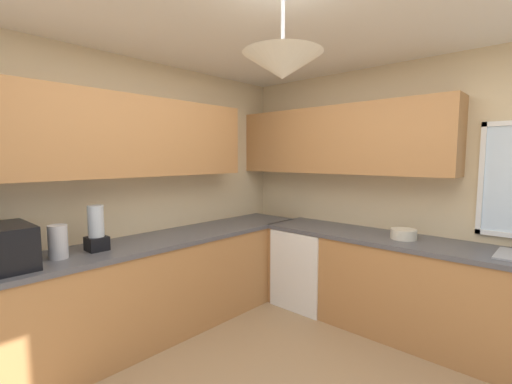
{
  "coord_description": "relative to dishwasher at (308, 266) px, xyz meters",
  "views": [
    {
      "loc": [
        1.2,
        -1.52,
        1.62
      ],
      "look_at": [
        -0.78,
        0.64,
        1.33
      ],
      "focal_mm": 24.27,
      "sensor_mm": 36.0,
      "label": 1
    }
  ],
  "objects": [
    {
      "name": "bowl",
      "position": [
        1.0,
        0.03,
        0.51
      ],
      "size": [
        0.23,
        0.23,
        0.09
      ],
      "primitive_type": "cylinder",
      "color": "beige",
      "rests_on": "counter_run_back"
    },
    {
      "name": "blender_appliance",
      "position": [
        -0.66,
        -2.01,
        0.63
      ],
      "size": [
        0.15,
        0.15,
        0.36
      ],
      "color": "black",
      "rests_on": "counter_run_left"
    },
    {
      "name": "counter_run_left",
      "position": [
        -0.66,
        -1.61,
        0.02
      ],
      "size": [
        0.65,
        3.64,
        0.89
      ],
      "color": "#AD7542",
      "rests_on": "ground_plane"
    },
    {
      "name": "counter_run_back",
      "position": [
        1.1,
        0.03,
        0.02
      ],
      "size": [
        2.92,
        0.65,
        0.89
      ],
      "color": "#AD7542",
      "rests_on": "ground_plane"
    },
    {
      "name": "dishwasher",
      "position": [
        0.0,
        0.0,
        0.0
      ],
      "size": [
        0.6,
        0.6,
        0.84
      ],
      "primitive_type": "cube",
      "color": "white",
      "rests_on": "ground_plane"
    },
    {
      "name": "room_shell",
      "position": [
        0.12,
        -1.0,
        1.4
      ],
      "size": [
        3.83,
        4.03,
        2.59
      ],
      "color": "beige",
      "rests_on": "ground_plane"
    },
    {
      "name": "kettle",
      "position": [
        -0.64,
        -2.29,
        0.59
      ],
      "size": [
        0.13,
        0.13,
        0.25
      ],
      "primitive_type": "cylinder",
      "color": "#B7B7BC",
      "rests_on": "counter_run_left"
    }
  ]
}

